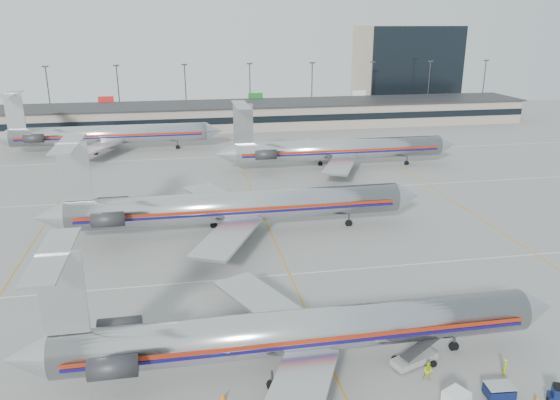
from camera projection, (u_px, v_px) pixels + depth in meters
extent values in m
plane|color=gray|center=(311.00, 321.00, 50.64)|extent=(260.00, 260.00, 0.00)
cube|color=silver|center=(290.00, 274.00, 59.98)|extent=(160.00, 0.15, 0.02)
cube|color=gray|center=(223.00, 116.00, 141.24)|extent=(160.00, 16.00, 6.00)
cube|color=black|center=(226.00, 121.00, 133.61)|extent=(160.00, 0.20, 1.60)
cube|color=#2D2D30|center=(222.00, 104.00, 140.27)|extent=(162.00, 17.00, 0.30)
cylinder|color=#38383D|center=(49.00, 96.00, 145.19)|extent=(0.30, 0.30, 15.00)
cube|color=#2D2D30|center=(45.00, 66.00, 142.81)|extent=(1.60, 0.40, 0.35)
cylinder|color=#38383D|center=(119.00, 94.00, 148.28)|extent=(0.30, 0.30, 15.00)
cube|color=#2D2D30|center=(116.00, 66.00, 145.90)|extent=(1.60, 0.40, 0.35)
cylinder|color=#38383D|center=(186.00, 93.00, 151.37)|extent=(0.30, 0.30, 15.00)
cube|color=#2D2D30|center=(184.00, 65.00, 148.99)|extent=(1.60, 0.40, 0.35)
cylinder|color=#38383D|center=(250.00, 91.00, 154.45)|extent=(0.30, 0.30, 15.00)
cube|color=#2D2D30|center=(250.00, 64.00, 152.07)|extent=(1.60, 0.40, 0.35)
cylinder|color=#38383D|center=(312.00, 90.00, 157.54)|extent=(0.30, 0.30, 15.00)
cube|color=#2D2D30|center=(312.00, 63.00, 155.16)|extent=(1.60, 0.40, 0.35)
cylinder|color=#38383D|center=(371.00, 89.00, 160.62)|extent=(0.30, 0.30, 15.00)
cube|color=#2D2D30|center=(373.00, 62.00, 158.24)|extent=(1.60, 0.40, 0.35)
cylinder|color=#38383D|center=(428.00, 87.00, 163.71)|extent=(0.30, 0.30, 15.00)
cube|color=#2D2D30|center=(431.00, 61.00, 161.33)|extent=(1.60, 0.40, 0.35)
cylinder|color=#38383D|center=(483.00, 86.00, 166.80)|extent=(0.30, 0.30, 15.00)
cube|color=#2D2D30|center=(486.00, 60.00, 164.42)|extent=(1.60, 0.40, 0.35)
cube|color=tan|center=(405.00, 66.00, 176.92)|extent=(30.00, 20.00, 25.00)
cylinder|color=silver|center=(302.00, 331.00, 42.96)|extent=(37.68, 3.49, 3.49)
cone|color=silver|center=(535.00, 308.00, 46.45)|extent=(3.01, 3.49, 3.49)
cone|color=silver|center=(26.00, 359.00, 39.44)|extent=(3.39, 3.49, 3.49)
cube|color=maroon|center=(307.00, 342.00, 41.28)|extent=(35.79, 0.05, 0.33)
cube|color=#100B53|center=(307.00, 346.00, 41.40)|extent=(35.79, 0.05, 0.26)
cube|color=silver|center=(266.00, 303.00, 49.09)|extent=(8.76, 12.77, 0.30)
cube|color=silver|center=(296.00, 398.00, 36.77)|extent=(8.76, 12.77, 0.30)
cube|color=silver|center=(62.00, 294.00, 38.43)|extent=(3.20, 0.24, 6.41)
cube|color=silver|center=(52.00, 255.00, 37.43)|extent=(2.26, 9.89, 0.17)
cylinder|color=#2D2D30|center=(120.00, 327.00, 42.96)|extent=(3.39, 1.60, 1.60)
cylinder|color=#2D2D30|center=(113.00, 368.00, 37.94)|extent=(3.39, 1.60, 1.60)
cylinder|color=#2D2D30|center=(454.00, 342.00, 46.01)|extent=(0.19, 0.19, 1.55)
cylinder|color=#2D2D30|center=(272.00, 380.00, 41.15)|extent=(0.19, 0.19, 1.55)
cylinder|color=#2D2D30|center=(263.00, 346.00, 45.38)|extent=(0.19, 0.19, 1.55)
cylinder|color=black|center=(454.00, 346.00, 46.15)|extent=(0.85, 0.28, 0.85)
cylinder|color=silver|center=(239.00, 206.00, 70.47)|extent=(42.60, 3.94, 3.94)
cone|color=silver|center=(407.00, 196.00, 74.41)|extent=(3.41, 3.94, 3.94)
cone|color=silver|center=(49.00, 217.00, 66.49)|extent=(3.83, 3.94, 3.94)
cube|color=maroon|center=(241.00, 210.00, 68.57)|extent=(40.47, 0.05, 0.37)
cube|color=#100B53|center=(241.00, 213.00, 68.70)|extent=(40.47, 0.05, 0.30)
cube|color=silver|center=(218.00, 197.00, 77.40)|extent=(9.91, 14.44, 0.34)
cube|color=silver|center=(228.00, 236.00, 63.47)|extent=(9.91, 14.44, 0.34)
cube|color=silver|center=(74.00, 172.00, 65.34)|extent=(3.62, 0.27, 7.24)
cube|color=silver|center=(68.00, 144.00, 64.22)|extent=(2.56, 11.18, 0.19)
cylinder|color=#2D2D30|center=(113.00, 204.00, 70.47)|extent=(3.83, 1.81, 1.81)
cylinder|color=#2D2D30|center=(108.00, 220.00, 64.80)|extent=(3.83, 1.81, 1.81)
cylinder|color=#2D2D30|center=(349.00, 220.00, 73.92)|extent=(0.21, 0.21, 1.76)
cylinder|color=#2D2D30|center=(216.00, 236.00, 68.43)|extent=(0.21, 0.21, 1.76)
cylinder|color=#2D2D30|center=(214.00, 222.00, 73.20)|extent=(0.21, 0.21, 1.76)
cylinder|color=black|center=(349.00, 223.00, 74.08)|extent=(0.96, 0.32, 0.96)
cylinder|color=silver|center=(340.00, 149.00, 102.01)|extent=(39.35, 3.83, 3.83)
cone|color=silver|center=(446.00, 145.00, 105.67)|extent=(3.31, 3.83, 3.83)
cone|color=silver|center=(225.00, 154.00, 98.32)|extent=(3.73, 3.83, 3.83)
cube|color=maroon|center=(343.00, 151.00, 100.17)|extent=(37.39, 0.05, 0.36)
cube|color=#100B53|center=(343.00, 153.00, 100.30)|extent=(37.39, 0.05, 0.29)
cube|color=silver|center=(320.00, 147.00, 108.75)|extent=(9.63, 14.04, 0.33)
cube|color=silver|center=(340.00, 165.00, 95.21)|extent=(9.63, 14.04, 0.33)
cube|color=silver|center=(243.00, 124.00, 97.20)|extent=(3.52, 0.26, 7.04)
cube|color=silver|center=(241.00, 105.00, 96.11)|extent=(2.49, 10.87, 0.19)
cylinder|color=#2D2D30|center=(261.00, 147.00, 102.19)|extent=(3.73, 1.76, 1.76)
cylinder|color=#2D2D30|center=(266.00, 155.00, 96.67)|extent=(3.73, 1.76, 1.76)
cylinder|color=#2D2D30|center=(407.00, 161.00, 105.19)|extent=(0.21, 0.21, 1.71)
cylinder|color=#2D2D30|center=(327.00, 168.00, 100.03)|extent=(0.21, 0.21, 1.71)
cylinder|color=#2D2D30|center=(320.00, 161.00, 104.67)|extent=(0.21, 0.21, 1.71)
cylinder|color=black|center=(407.00, 163.00, 105.34)|extent=(0.93, 0.31, 0.93)
cylinder|color=silver|center=(111.00, 134.00, 115.10)|extent=(39.93, 3.89, 3.89)
cone|color=silver|center=(214.00, 131.00, 118.82)|extent=(3.36, 3.89, 3.89)
cone|color=silver|center=(0.00, 138.00, 111.36)|extent=(3.78, 3.89, 3.89)
cube|color=maroon|center=(110.00, 136.00, 113.23)|extent=(37.93, 0.05, 0.37)
cube|color=#100B53|center=(110.00, 138.00, 113.36)|extent=(37.93, 0.05, 0.29)
cube|color=silver|center=(105.00, 133.00, 121.94)|extent=(9.77, 14.24, 0.34)
cube|color=silver|center=(97.00, 147.00, 108.20)|extent=(9.77, 14.24, 0.34)
cube|color=silver|center=(14.00, 111.00, 110.22)|extent=(3.57, 0.26, 7.14)
cube|color=silver|center=(10.00, 94.00, 109.12)|extent=(2.52, 11.03, 0.19)
cylinder|color=#2D2D30|center=(41.00, 133.00, 115.28)|extent=(3.78, 1.79, 1.79)
cylinder|color=#2D2D30|center=(34.00, 138.00, 109.69)|extent=(3.78, 1.79, 1.79)
cylinder|color=#2D2D30|center=(178.00, 145.00, 118.33)|extent=(0.21, 0.21, 1.73)
cylinder|color=#2D2D30|center=(95.00, 151.00, 113.09)|extent=(0.21, 0.21, 1.73)
cylinder|color=#2D2D30|center=(99.00, 146.00, 117.80)|extent=(0.21, 0.21, 1.73)
cylinder|color=black|center=(178.00, 147.00, 118.48)|extent=(0.95, 0.32, 0.95)
cylinder|color=black|center=(549.00, 398.00, 39.90)|extent=(0.50, 0.16, 0.50)
cube|color=#0A143B|center=(499.00, 392.00, 40.13)|extent=(2.13, 1.55, 0.74)
cube|color=gray|center=(500.00, 385.00, 39.97)|extent=(2.13, 1.55, 0.06)
cylinder|color=black|center=(503.00, 390.00, 40.93)|extent=(0.38, 0.15, 0.38)
cylinder|color=black|center=(512.00, 400.00, 39.84)|extent=(0.38, 0.15, 0.38)
cylinder|color=black|center=(485.00, 392.00, 40.68)|extent=(0.38, 0.15, 0.38)
cube|color=gray|center=(414.00, 359.00, 44.13)|extent=(4.19, 2.70, 0.55)
cube|color=#2D2D30|center=(423.00, 345.00, 43.85)|extent=(4.09, 2.31, 1.41)
cylinder|color=black|center=(427.00, 355.00, 45.01)|extent=(0.55, 0.18, 0.55)
cylinder|color=black|center=(434.00, 364.00, 43.88)|extent=(0.55, 0.18, 0.55)
cylinder|color=black|center=(395.00, 359.00, 44.52)|extent=(0.55, 0.18, 0.55)
cylinder|color=black|center=(400.00, 368.00, 43.39)|extent=(0.55, 0.18, 0.55)
imported|color=#A1C212|center=(505.00, 368.00, 42.63)|extent=(0.60, 0.66, 1.50)
imported|color=#B3D113|center=(428.00, 371.00, 42.08)|extent=(0.98, 0.91, 1.61)
cone|color=orange|center=(537.00, 400.00, 39.66)|extent=(0.64, 0.64, 0.67)
cone|color=orange|center=(223.00, 397.00, 39.95)|extent=(0.61, 0.61, 0.65)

